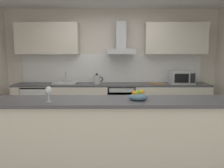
{
  "coord_description": "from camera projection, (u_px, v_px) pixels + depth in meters",
  "views": [
    {
      "loc": [
        -0.02,
        -3.57,
        1.56
      ],
      "look_at": [
        -0.0,
        0.38,
        1.05
      ],
      "focal_mm": 37.06,
      "sensor_mm": 36.0,
      "label": 1
    }
  ],
  "objects": [
    {
      "name": "backsplash_tile",
      "position": [
        112.0,
        68.0,
        5.46
      ],
      "size": [
        4.19,
        0.02,
        0.66
      ],
      "primitive_type": "cube",
      "color": "white"
    },
    {
      "name": "range_hood",
      "position": [
        121.0,
        44.0,
        5.19
      ],
      "size": [
        0.62,
        0.45,
        0.72
      ],
      "color": "#B7BABC"
    },
    {
      "name": "wall_back",
      "position": [
        112.0,
        65.0,
        5.52
      ],
      "size": [
        5.93,
        0.12,
        2.6
      ],
      "primitive_type": "cube",
      "color": "silver",
      "rests_on": "ground"
    },
    {
      "name": "sink",
      "position": [
        65.0,
        83.0,
        5.17
      ],
      "size": [
        0.5,
        0.4,
        0.26
      ],
      "color": "silver",
      "rests_on": "counter_back"
    },
    {
      "name": "kettle",
      "position": [
        97.0,
        79.0,
        5.12
      ],
      "size": [
        0.29,
        0.15,
        0.24
      ],
      "color": "#B7BABC",
      "rests_on": "counter_back"
    },
    {
      "name": "microwave",
      "position": [
        182.0,
        77.0,
        5.13
      ],
      "size": [
        0.5,
        0.38,
        0.3
      ],
      "color": "#B7BABC",
      "rests_on": "counter_back"
    },
    {
      "name": "fruit_bowl",
      "position": [
        138.0,
        96.0,
        2.77
      ],
      "size": [
        0.22,
        0.22,
        0.13
      ],
      "color": "slate",
      "rests_on": "counter_island"
    },
    {
      "name": "chopping_board",
      "position": [
        157.0,
        84.0,
        5.15
      ],
      "size": [
        0.39,
        0.3,
        0.02
      ],
      "primitive_type": "cube",
      "rotation": [
        0.0,
        0.0,
        -0.26
      ],
      "color": "#9E7247",
      "rests_on": "counter_back"
    },
    {
      "name": "wine_glass",
      "position": [
        49.0,
        91.0,
        2.66
      ],
      "size": [
        0.08,
        0.08,
        0.18
      ],
      "color": "silver",
      "rests_on": "counter_island"
    },
    {
      "name": "upper_cabinets",
      "position": [
        112.0,
        39.0,
        5.22
      ],
      "size": [
        4.28,
        0.32,
        0.7
      ],
      "color": "beige"
    },
    {
      "name": "ground",
      "position": [
        112.0,
        152.0,
        3.74
      ],
      "size": [
        5.93,
        4.81,
        0.02
      ],
      "primitive_type": "cube",
      "color": "gray"
    },
    {
      "name": "oven",
      "position": [
        121.0,
        103.0,
        5.23
      ],
      "size": [
        0.6,
        0.62,
        0.8
      ],
      "color": "slate",
      "rests_on": "ground"
    },
    {
      "name": "counter_island",
      "position": [
        112.0,
        139.0,
        2.86
      ],
      "size": [
        3.31,
        0.64,
        1.02
      ],
      "color": "beige",
      "rests_on": "ground"
    },
    {
      "name": "counter_back",
      "position": [
        112.0,
        103.0,
        5.25
      ],
      "size": [
        4.34,
        0.6,
        0.9
      ],
      "color": "beige",
      "rests_on": "ground"
    },
    {
      "name": "refrigerator",
      "position": [
        38.0,
        105.0,
        5.22
      ],
      "size": [
        0.58,
        0.6,
        0.85
      ],
      "color": "white",
      "rests_on": "ground"
    }
  ]
}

